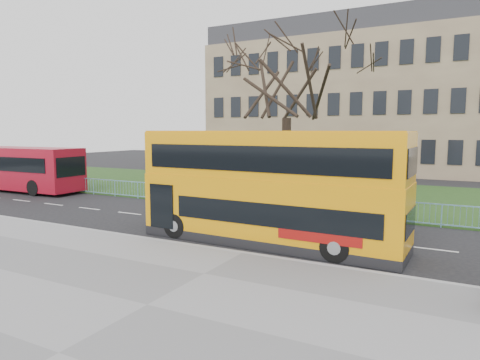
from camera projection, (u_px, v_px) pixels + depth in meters
name	position (u px, v px, depth m)	size (l,w,h in m)	color
ground	(262.00, 245.00, 16.59)	(120.00, 120.00, 0.00)	black
pavement	(147.00, 307.00, 10.66)	(80.00, 10.50, 0.12)	slate
kerb	(243.00, 254.00, 15.22)	(80.00, 0.20, 0.14)	gray
grass_verge	(350.00, 195.00, 29.14)	(80.00, 15.40, 0.08)	#1A3714
guard_railing	(315.00, 205.00, 22.32)	(40.00, 0.12, 1.10)	#76AED1
bare_tree	(287.00, 102.00, 26.05)	(8.52, 8.52, 12.17)	black
civic_building	(352.00, 108.00, 48.83)	(30.00, 15.00, 14.00)	#78624C
yellow_bus	(268.00, 185.00, 16.61)	(10.48, 2.76, 4.37)	orange
red_bus	(12.00, 167.00, 31.67)	(12.19, 3.04, 3.20)	maroon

